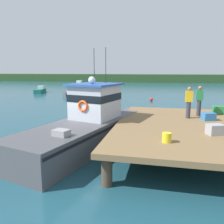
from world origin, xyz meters
name	(u,v)px	position (x,y,z in m)	size (l,w,h in m)	color
ground_plane	(84,142)	(0.00, 0.00, 0.00)	(200.00, 200.00, 0.00)	#1E4C5B
dock	(182,127)	(4.80, 0.00, 1.07)	(6.00, 9.00, 1.20)	#4C3D2D
main_fishing_boat	(89,124)	(0.34, -0.22, 1.01)	(4.50, 9.94, 4.80)	#4C4C51
crate_single_by_cleat	(208,117)	(6.16, 1.12, 1.39)	(0.60, 0.44, 0.38)	#3370B2
crate_stack_mid_dock	(218,110)	(7.04, 3.04, 1.42)	(0.60, 0.44, 0.45)	#2D8442
crate_single_far	(215,130)	(5.90, -1.55, 1.40)	(0.60, 0.44, 0.41)	#9E9EA3
bait_bucket	(167,138)	(4.05, -2.91, 1.37)	(0.32, 0.32, 0.34)	yellow
deckhand_by_the_boat	(199,100)	(5.84, 2.20, 2.06)	(0.36, 0.22, 1.63)	#383842
deckhand_further_back	(189,102)	(5.21, 1.43, 2.06)	(0.36, 0.22, 1.63)	#383842
moored_boat_far_right	(41,90)	(-15.65, 23.01, 0.39)	(1.99, 4.50, 1.13)	#196B5B
moored_boat_mid_harbor	(79,84)	(-14.64, 38.11, 0.47)	(1.39, 5.34, 1.36)	#196B5B
moored_boat_off_the_point	(79,93)	(-7.75, 19.71, 0.41)	(3.95, 3.93, 1.18)	#4C4C51
mooring_buoy_channel_marker	(109,89)	(-5.49, 29.58, 0.25)	(0.49, 0.49, 0.49)	red
mooring_buoy_outer	(151,99)	(2.68, 16.73, 0.19)	(0.39, 0.39, 0.39)	red
far_shoreline	(149,78)	(0.00, 62.00, 1.20)	(120.00, 8.00, 2.40)	#284723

